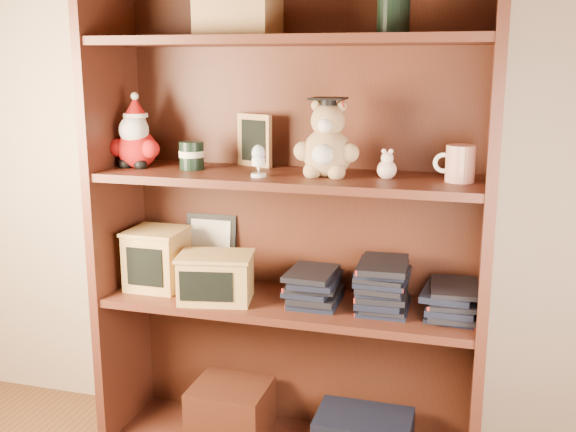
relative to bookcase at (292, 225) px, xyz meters
The scene contains 16 objects.
bookcase is the anchor object (origin of this frame).
shelf_lower 0.25m from the bookcase, 87.06° to the right, with size 1.14×0.33×0.02m.
shelf_upper 0.17m from the bookcase, 87.06° to the right, with size 1.14×0.33×0.02m.
santa_plush 0.56m from the bookcase, behind, with size 0.17×0.12×0.24m.
teachers_tin 0.38m from the bookcase, behind, with size 0.08×0.08×0.09m.
chalkboard_plaque 0.30m from the bookcase, 155.57° to the left, with size 0.13×0.10×0.17m.
egg_cup 0.26m from the bookcase, 117.44° to the right, with size 0.04×0.04×0.09m.
grad_teddy_bear 0.29m from the bookcase, 25.04° to the right, with size 0.19×0.17×0.24m.
pink_figurine 0.37m from the bookcase, ahead, with size 0.06×0.06×0.09m.
teacher_mug 0.55m from the bookcase, ahead, with size 0.12×0.08×0.10m.
certificate_frame 0.34m from the bookcase, 164.23° to the left, with size 0.18×0.05×0.22m.
treats_box 0.47m from the bookcase, behind, with size 0.18×0.18×0.20m.
pencils_box 0.29m from the bookcase, 151.19° to the right, with size 0.26×0.20×0.15m.
book_stack_left 0.21m from the bookcase, 30.66° to the right, with size 0.14×0.20×0.10m.
book_stack_mid 0.34m from the bookcase, ahead, with size 0.14×0.20×0.16m.
book_stack_right 0.53m from the bookcase, ahead, with size 0.14×0.20×0.10m.
Camera 1 is at (0.67, -0.61, 1.28)m, focal length 42.00 mm.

